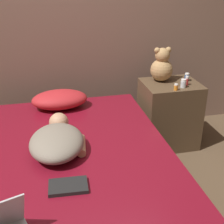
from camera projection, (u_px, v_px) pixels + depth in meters
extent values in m
plane|color=brown|center=(70.00, 212.00, 2.34)|extent=(12.00, 12.00, 0.00)
cube|color=#846656|center=(48.00, 10.00, 2.95)|extent=(8.00, 0.06, 2.60)
cube|color=brown|center=(69.00, 196.00, 2.28)|extent=(1.52, 2.07, 0.30)
cube|color=maroon|center=(67.00, 168.00, 2.17)|extent=(1.49, 2.02, 0.19)
cube|color=brown|center=(169.00, 114.00, 3.12)|extent=(0.54, 0.45, 0.66)
ellipsoid|color=red|center=(60.00, 99.00, 2.84)|extent=(0.50, 0.33, 0.16)
ellipsoid|color=gray|center=(57.00, 142.00, 2.15)|extent=(0.43, 0.54, 0.16)
sphere|color=tan|center=(59.00, 122.00, 2.43)|extent=(0.15, 0.15, 0.15)
cylinder|color=tan|center=(81.00, 145.00, 2.21)|extent=(0.09, 0.23, 0.06)
sphere|color=tan|center=(161.00, 70.00, 3.00)|extent=(0.21, 0.21, 0.21)
sphere|color=tan|center=(162.00, 55.00, 2.94)|extent=(0.14, 0.14, 0.14)
sphere|color=tan|center=(157.00, 50.00, 2.91)|extent=(0.06, 0.06, 0.06)
sphere|color=tan|center=(168.00, 50.00, 2.93)|extent=(0.06, 0.06, 0.06)
cylinder|color=#B72D2D|center=(187.00, 82.00, 2.92)|extent=(0.03, 0.03, 0.07)
cylinder|color=white|center=(187.00, 78.00, 2.90)|extent=(0.03, 0.03, 0.02)
cylinder|color=orange|center=(176.00, 88.00, 2.80)|extent=(0.04, 0.04, 0.05)
cylinder|color=white|center=(176.00, 85.00, 2.79)|extent=(0.03, 0.03, 0.01)
cylinder|color=silver|center=(183.00, 84.00, 2.86)|extent=(0.05, 0.05, 0.06)
cylinder|color=white|center=(184.00, 80.00, 2.85)|extent=(0.05, 0.05, 0.02)
cylinder|color=#3866B2|center=(187.00, 78.00, 3.03)|extent=(0.04, 0.04, 0.06)
cylinder|color=white|center=(187.00, 74.00, 3.01)|extent=(0.04, 0.04, 0.02)
cube|color=black|center=(68.00, 186.00, 1.83)|extent=(0.24, 0.16, 0.02)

